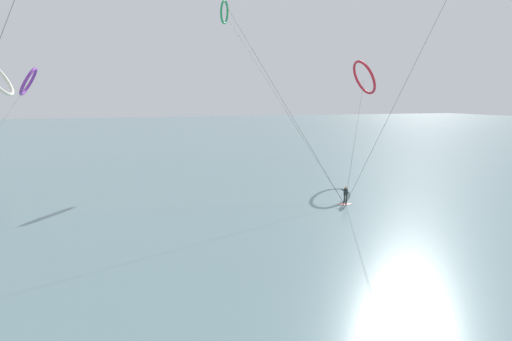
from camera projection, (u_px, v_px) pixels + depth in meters
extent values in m
cube|color=slate|center=(169.00, 133.00, 102.70)|extent=(400.00, 200.00, 0.08)
ellipsoid|color=#EA7260|center=(345.00, 204.00, 32.53)|extent=(1.40, 0.40, 0.06)
cylinder|color=#1E2823|center=(344.00, 199.00, 32.57)|extent=(0.12, 0.12, 0.80)
cylinder|color=#1E2823|center=(346.00, 200.00, 32.32)|extent=(0.12, 0.12, 0.80)
cube|color=#1E2823|center=(346.00, 192.00, 32.31)|extent=(0.24, 0.34, 0.62)
sphere|color=tan|center=(346.00, 187.00, 32.23)|extent=(0.22, 0.22, 0.22)
cylinder|color=#1E2823|center=(343.00, 190.00, 32.61)|extent=(0.51, 0.15, 0.39)
cylinder|color=#1E2823|center=(347.00, 192.00, 32.22)|extent=(0.51, 0.15, 0.39)
torus|color=purple|center=(28.00, 81.00, 44.57)|extent=(2.73, 4.19, 3.60)
torus|color=#199351|center=(224.00, 12.00, 51.10)|extent=(2.15, 3.15, 3.28)
cylinder|color=#3F3F3F|center=(271.00, 88.00, 41.84)|extent=(5.22, 25.92, 21.58)
cylinder|color=#3F3F3F|center=(400.00, 93.00, 28.33)|extent=(5.02, 6.48, 19.85)
torus|color=red|center=(364.00, 78.00, 47.07)|extent=(3.03, 5.09, 4.46)
cylinder|color=#3F3F3F|center=(356.00, 130.00, 39.83)|extent=(10.98, 14.67, 12.13)
cylinder|color=#3F3F3F|center=(275.00, 87.00, 33.86)|extent=(10.07, 10.31, 21.16)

